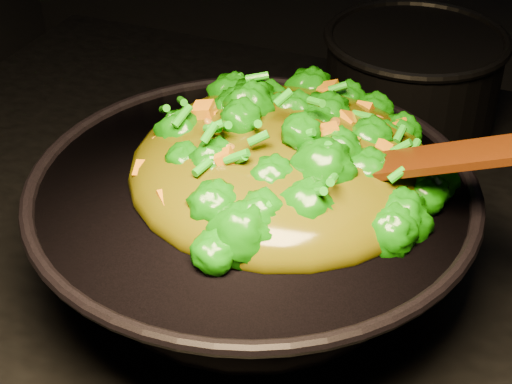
% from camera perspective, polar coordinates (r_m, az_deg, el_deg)
% --- Properties ---
extents(wok, '(0.50, 0.50, 0.12)m').
position_cam_1_polar(wok, '(0.82, -0.27, -3.03)').
color(wok, black).
rests_on(wok, stovetop).
extents(stir_fry, '(0.39, 0.39, 0.11)m').
position_cam_1_polar(stir_fry, '(0.77, 1.97, 4.61)').
color(stir_fry, '#126707').
rests_on(stir_fry, wok).
extents(spatula, '(0.27, 0.04, 0.12)m').
position_cam_1_polar(spatula, '(0.74, 10.33, 2.05)').
color(spatula, '#381008').
rests_on(spatula, wok).
extents(back_pot, '(0.24, 0.24, 0.14)m').
position_cam_1_polar(back_pot, '(1.11, 11.25, 8.06)').
color(back_pot, black).
rests_on(back_pot, stovetop).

